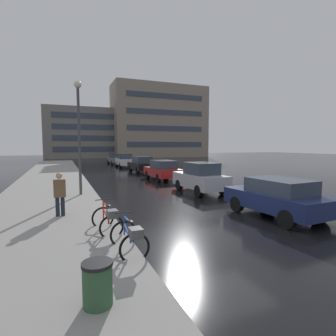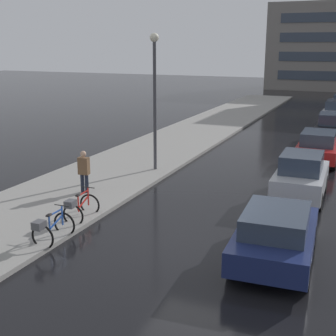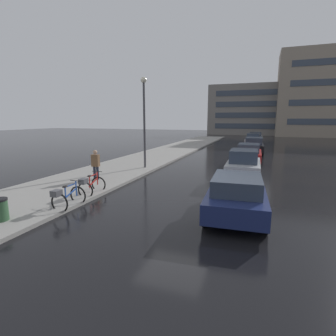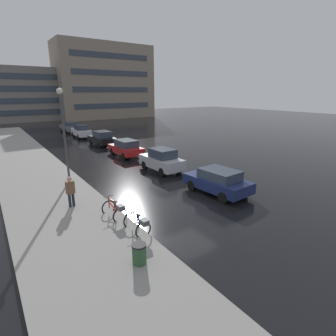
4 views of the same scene
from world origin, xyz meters
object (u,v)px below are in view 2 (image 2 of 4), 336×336
Objects in this scene: pedestrian at (84,171)px; streetlamp at (155,86)px; bicycle_nearest at (51,228)px; car_red at (318,147)px; car_white at (336,112)px; car_black at (332,126)px; bicycle_second at (79,208)px; car_silver at (301,176)px; car_navy at (276,235)px.

streetlamp is at bearing 76.50° from pedestrian.
streetlamp reaches higher than bicycle_nearest.
car_red is 12.75m from car_white.
car_white is 18.82m from streetlamp.
car_red is at bearing -91.31° from car_black.
bicycle_nearest is 0.95× the size of bicycle_second.
pedestrian is at bearing -103.50° from streetlamp.
car_black is 0.68× the size of streetlamp.
pedestrian is at bearing 119.66° from bicycle_second.
bicycle_second is 7.33m from streetlamp.
bicycle_second is 0.24× the size of streetlamp.
car_red is 0.98× the size of car_black.
pedestrian is (-1.34, 2.36, 0.49)m from bicycle_second.
car_silver is 8.05m from pedestrian.
car_navy is 2.33× the size of pedestrian.
streetlamp is (-6.35, -17.46, 2.99)m from car_white.
car_black is 2.33× the size of pedestrian.
car_black is (6.26, 17.45, 0.31)m from bicycle_second.
bicycle_second is 0.36× the size of car_navy.
bicycle_nearest is 1.80m from bicycle_second.
bicycle_second is 18.54m from car_black.
car_silver is at bearing 21.37° from pedestrian.
car_silver is 2.19× the size of pedestrian.
car_white is at bearing 77.37° from bicycle_nearest.
car_navy is 10.05m from streetlamp.
car_silver is 5.93m from car_red.
streetlamp is (-6.66, 6.88, 3.06)m from car_navy.
car_black reaches higher than bicycle_second.
bicycle_nearest is at bearing -129.88° from car_silver.
car_navy reaches higher than bicycle_nearest.
car_silver is 0.95× the size of car_red.
car_silver is 12.16m from car_black.
streetlamp is (-0.35, 6.51, 3.33)m from bicycle_second.
car_navy is at bearing -89.02° from car_red.
car_navy is at bearing -89.28° from car_white.
car_white is (-0.31, 24.34, 0.06)m from car_navy.
car_red is at bearing 90.98° from car_navy.
car_black is 13.13m from streetlamp.
bicycle_second is at bearing 97.46° from bicycle_nearest.
car_white is 22.83m from pedestrian.
car_navy is at bearing -45.92° from streetlamp.
bicycle_nearest is 0.34× the size of car_navy.
car_navy is 24.34m from car_white.
car_white is (-0.11, 12.75, 0.05)m from car_red.
bicycle_nearest is at bearing -85.99° from streetlamp.
bicycle_second is 24.72m from car_white.
car_red is 0.96× the size of car_white.
car_black is at bearing 70.28° from bicycle_second.
pedestrian is at bearing -130.08° from car_red.
streetlamp is at bearing 93.05° from bicycle_second.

